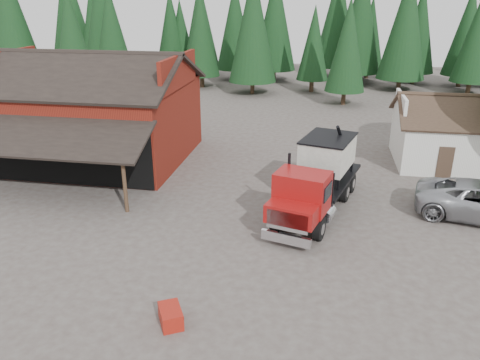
# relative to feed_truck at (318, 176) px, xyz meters

# --- Properties ---
(ground) EXTENTS (120.00, 120.00, 0.00)m
(ground) POSITION_rel_feed_truck_xyz_m (-4.01, -4.02, -1.91)
(ground) COLOR #483E39
(ground) RESTS_ON ground
(red_barn) EXTENTS (12.80, 13.63, 7.18)m
(red_barn) POSITION_rel_feed_truck_xyz_m (-15.01, 5.88, 0.78)
(red_barn) COLOR maroon
(red_barn) RESTS_ON ground
(farmhouse) EXTENTS (8.60, 6.42, 4.65)m
(farmhouse) POSITION_rel_feed_truck_xyz_m (8.99, 8.97, -0.24)
(farmhouse) COLOR silver
(farmhouse) RESTS_ON ground
(conifer_backdrop) EXTENTS (76.00, 16.00, 16.00)m
(conifer_backdrop) POSITION_rel_feed_truck_xyz_m (-4.01, 37.98, -1.91)
(conifer_backdrop) COLOR #10321A
(conifer_backdrop) RESTS_ON ground
(near_pine_a) EXTENTS (4.40, 4.40, 11.40)m
(near_pine_a) POSITION_rel_feed_truck_xyz_m (-26.01, 23.98, 4.48)
(near_pine_a) COLOR #382619
(near_pine_a) RESTS_ON ground
(near_pine_b) EXTENTS (3.96, 3.96, 10.40)m
(near_pine_b) POSITION_rel_feed_truck_xyz_m (1.99, 25.98, 3.98)
(near_pine_b) COLOR #382619
(near_pine_b) RESTS_ON ground
(near_pine_d) EXTENTS (5.28, 5.28, 13.40)m
(near_pine_d) POSITION_rel_feed_truck_xyz_m (-8.01, 29.98, 5.48)
(near_pine_d) COLOR #382619
(near_pine_d) RESTS_ON ground
(feed_truck) EXTENTS (4.72, 9.36, 4.09)m
(feed_truck) POSITION_rel_feed_truck_xyz_m (0.00, 0.00, 0.00)
(feed_truck) COLOR black
(feed_truck) RESTS_ON ground
(equip_box) EXTENTS (1.14, 1.30, 0.60)m
(equip_box) POSITION_rel_feed_truck_xyz_m (-4.61, -10.02, -1.61)
(equip_box) COLOR maroon
(equip_box) RESTS_ON ground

